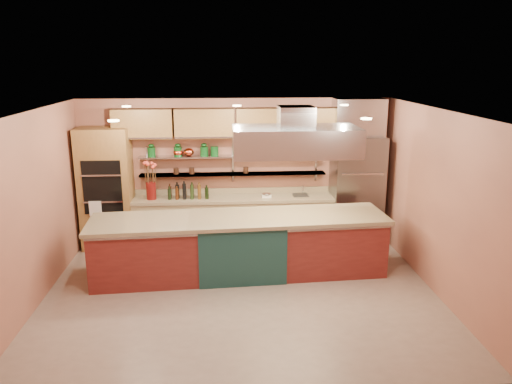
{
  "coord_description": "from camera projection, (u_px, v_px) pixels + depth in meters",
  "views": [
    {
      "loc": [
        -0.27,
        -7.12,
        3.5
      ],
      "look_at": [
        0.3,
        1.0,
        1.34
      ],
      "focal_mm": 35.0,
      "sensor_mm": 36.0,
      "label": 1
    }
  ],
  "objects": [
    {
      "name": "wall_left",
      "position": [
        34.0,
        210.0,
        7.22
      ],
      "size": [
        0.04,
        5.0,
        2.8
      ],
      "primitive_type": "cube",
      "color": "#A3644D",
      "rests_on": "floor"
    },
    {
      "name": "oil_bottle_cluster",
      "position": [
        188.0,
        192.0,
        9.52
      ],
      "size": [
        0.84,
        0.31,
        0.27
      ],
      "primitive_type": "cube",
      "rotation": [
        0.0,
        0.0,
        0.09
      ],
      "color": "black",
      "rests_on": "back_counter"
    },
    {
      "name": "flower_vase",
      "position": [
        151.0,
        191.0,
        9.47
      ],
      "size": [
        0.22,
        0.22,
        0.33
      ],
      "primitive_type": "cylinder",
      "rotation": [
        0.0,
        0.0,
        0.23
      ],
      "color": "#5A0F0D",
      "rests_on": "back_counter"
    },
    {
      "name": "back_counter",
      "position": [
        234.0,
        220.0,
        9.78
      ],
      "size": [
        3.84,
        0.64,
        0.93
      ],
      "primitive_type": "cube",
      "color": "tan",
      "rests_on": "floor"
    },
    {
      "name": "wall_shelf_lower",
      "position": [
        233.0,
        174.0,
        9.72
      ],
      "size": [
        3.6,
        0.26,
        0.03
      ],
      "primitive_type": "cube",
      "color": "#A4A7AB",
      "rests_on": "wall_back"
    },
    {
      "name": "ceiling",
      "position": [
        240.0,
        111.0,
        7.06
      ],
      "size": [
        6.0,
        5.0,
        0.02
      ],
      "primitive_type": "cube",
      "color": "black",
      "rests_on": "wall_back"
    },
    {
      "name": "copper_kettle",
      "position": [
        189.0,
        152.0,
        9.55
      ],
      "size": [
        0.23,
        0.23,
        0.16
      ],
      "primitive_type": "ellipsoid",
      "rotation": [
        0.0,
        0.0,
        0.19
      ],
      "color": "#DA5332",
      "rests_on": "wall_shelf_upper"
    },
    {
      "name": "wall_shelf_upper",
      "position": [
        233.0,
        156.0,
        9.63
      ],
      "size": [
        3.6,
        0.26,
        0.03
      ],
      "primitive_type": "cube",
      "color": "#A4A7AB",
      "rests_on": "wall_back"
    },
    {
      "name": "kitchen_scale",
      "position": [
        266.0,
        195.0,
        9.64
      ],
      "size": [
        0.22,
        0.19,
        0.1
      ],
      "primitive_type": "cube",
      "rotation": [
        0.0,
        0.0,
        -0.41
      ],
      "color": "silver",
      "rests_on": "back_counter"
    },
    {
      "name": "oven_stack",
      "position": [
        107.0,
        188.0,
        9.42
      ],
      "size": [
        0.95,
        0.64,
        2.3
      ],
      "primitive_type": "cube",
      "color": "olive",
      "rests_on": "floor"
    },
    {
      "name": "wall_back",
      "position": [
        235.0,
        170.0,
        9.83
      ],
      "size": [
        6.0,
        0.04,
        2.8
      ],
      "primitive_type": "cube",
      "color": "#A3644D",
      "rests_on": "floor"
    },
    {
      "name": "floor",
      "position": [
        241.0,
        292.0,
        7.78
      ],
      "size": [
        6.0,
        5.0,
        0.02
      ],
      "primitive_type": "cube",
      "color": "gray",
      "rests_on": "ground"
    },
    {
      "name": "ceiling_downlights",
      "position": [
        239.0,
        112.0,
        7.27
      ],
      "size": [
        4.0,
        2.8,
        0.02
      ],
      "primitive_type": "cube",
      "color": "#FFE5A5",
      "rests_on": "ceiling"
    },
    {
      "name": "upper_cabinets",
      "position": [
        235.0,
        123.0,
        9.42
      ],
      "size": [
        4.6,
        0.36,
        0.55
      ],
      "primitive_type": "cube",
      "color": "olive",
      "rests_on": "wall_back"
    },
    {
      "name": "bar_faucet",
      "position": [
        303.0,
        190.0,
        9.77
      ],
      "size": [
        0.03,
        0.03,
        0.21
      ],
      "primitive_type": "cylinder",
      "rotation": [
        0.0,
        0.0,
        0.21
      ],
      "color": "white",
      "rests_on": "back_counter"
    },
    {
      "name": "green_canister",
      "position": [
        215.0,
        151.0,
        9.58
      ],
      "size": [
        0.16,
        0.16,
        0.18
      ],
      "primitive_type": "cylinder",
      "rotation": [
        0.0,
        0.0,
        0.05
      ],
      "color": "#0D4015",
      "rests_on": "wall_shelf_upper"
    },
    {
      "name": "refrigerator",
      "position": [
        356.0,
        190.0,
        9.74
      ],
      "size": [
        0.95,
        0.72,
        2.1
      ],
      "primitive_type": "cube",
      "color": "slate",
      "rests_on": "floor"
    },
    {
      "name": "wall_right",
      "position": [
        436.0,
        202.0,
        7.63
      ],
      "size": [
        0.04,
        5.0,
        2.8
      ],
      "primitive_type": "cube",
      "color": "#A3644D",
      "rests_on": "floor"
    },
    {
      "name": "wall_front",
      "position": [
        250.0,
        276.0,
        5.01
      ],
      "size": [
        6.0,
        0.04,
        2.8
      ],
      "primitive_type": "cube",
      "color": "#A3644D",
      "rests_on": "floor"
    },
    {
      "name": "range_hood",
      "position": [
        295.0,
        141.0,
        7.94
      ],
      "size": [
        2.0,
        1.0,
        0.45
      ],
      "primitive_type": "cube",
      "color": "#A4A7AB",
      "rests_on": "ceiling"
    },
    {
      "name": "island",
      "position": [
        240.0,
        245.0,
        8.33
      ],
      "size": [
        4.84,
        1.33,
        1.0
      ],
      "primitive_type": "cube",
      "rotation": [
        0.0,
        0.0,
        0.06
      ],
      "color": "maroon",
      "rests_on": "floor"
    }
  ]
}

